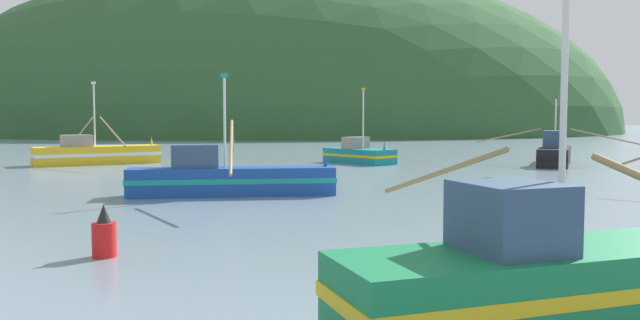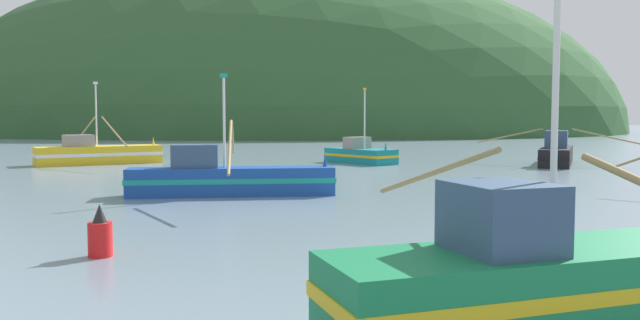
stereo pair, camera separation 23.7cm
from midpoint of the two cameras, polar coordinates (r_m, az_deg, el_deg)
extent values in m
ellipsoid|color=#47703D|center=(256.44, -20.87, 2.76)|extent=(88.02, 70.42, 58.39)
ellipsoid|color=#2D562D|center=(172.71, -4.24, 2.60)|extent=(178.17, 142.54, 85.12)
cube|color=gold|center=(54.14, -19.46, 0.42)|extent=(9.46, 7.27, 1.45)
cube|color=white|center=(54.13, -19.46, 0.50)|extent=(9.56, 7.34, 0.26)
cone|color=gold|center=(55.20, -14.99, 1.69)|extent=(0.28, 0.28, 0.70)
cube|color=gray|center=(53.77, -21.11, 1.62)|extent=(2.82, 2.71, 0.92)
cylinder|color=silver|center=(54.02, -19.71, 3.79)|extent=(0.12, 0.12, 4.93)
cube|color=white|center=(54.09, -19.77, 6.53)|extent=(0.32, 0.22, 0.20)
cylinder|color=#997F4C|center=(58.90, -20.53, 2.64)|extent=(4.08, 6.32, 2.16)
cylinder|color=#997F4C|center=(49.25, -18.28, 2.51)|extent=(4.08, 6.32, 2.16)
cube|color=#19479E|center=(30.85, -8.08, -1.92)|extent=(9.98, 3.12, 1.35)
cube|color=teal|center=(30.84, -8.08, -1.79)|extent=(10.08, 3.15, 0.24)
cone|color=#19479E|center=(31.04, 0.27, 0.06)|extent=(0.23, 0.23, 0.70)
cube|color=#334C6B|center=(30.82, -11.31, 0.33)|extent=(2.33, 1.56, 1.11)
cylinder|color=silver|center=(30.70, -8.77, 3.31)|extent=(0.12, 0.12, 4.28)
cube|color=teal|center=(30.77, -8.81, 7.52)|extent=(0.36, 0.08, 0.20)
cylinder|color=#997F4C|center=(34.82, -8.03, 1.94)|extent=(1.03, 6.45, 2.05)
cylinder|color=#997F4C|center=(26.61, -8.23, 1.36)|extent=(1.03, 6.45, 2.05)
cube|color=#147F84|center=(52.01, 3.39, 0.36)|extent=(5.96, 6.28, 1.20)
cube|color=gold|center=(52.01, 3.39, 0.43)|extent=(6.02, 6.34, 0.22)
cone|color=#147F84|center=(49.96, 5.66, 1.30)|extent=(0.28, 0.28, 0.70)
cube|color=gray|center=(52.24, 3.09, 1.56)|extent=(2.39, 2.30, 0.96)
cylinder|color=silver|center=(51.58, 3.77, 3.62)|extent=(0.12, 0.12, 4.72)
cube|color=gold|center=(51.63, 3.78, 6.37)|extent=(0.26, 0.29, 0.20)
cube|color=#197A47|center=(12.14, 18.84, -10.84)|extent=(8.00, 4.76, 1.44)
cube|color=gold|center=(12.12, 18.85, -10.51)|extent=(8.08, 4.81, 0.26)
cube|color=#334C6B|center=(11.44, 16.10, -4.93)|extent=(2.08, 2.24, 1.19)
cylinder|color=silver|center=(11.97, 20.50, 5.38)|extent=(0.12, 0.12, 5.37)
cylinder|color=#997F4C|center=(14.99, 9.95, -1.24)|extent=(1.95, 5.11, 1.51)
cube|color=black|center=(53.86, 20.18, 0.35)|extent=(5.55, 9.59, 1.38)
cube|color=black|center=(53.86, 20.19, 0.42)|extent=(5.61, 9.69, 0.25)
cone|color=black|center=(58.16, 20.39, 1.61)|extent=(0.26, 0.26, 0.70)
cube|color=#334C6B|center=(52.79, 20.17, 1.77)|extent=(2.23, 2.39, 1.34)
cylinder|color=silver|center=(54.02, 20.26, 3.14)|extent=(0.12, 0.12, 3.85)
cube|color=black|center=(54.04, 20.31, 5.31)|extent=(0.16, 0.35, 0.20)
cylinder|color=#997F4C|center=(54.07, 16.36, 2.10)|extent=(4.81, 2.03, 1.26)
cylinder|color=#997F4C|center=(53.77, 24.11, 1.91)|extent=(4.81, 2.03, 1.26)
cylinder|color=red|center=(18.22, -19.14, -6.78)|extent=(0.65, 0.65, 0.93)
cone|color=black|center=(18.10, -19.19, -4.55)|extent=(0.39, 0.39, 0.50)
camera|label=1|loc=(0.12, -90.19, -0.01)|focal=35.68mm
camera|label=2|loc=(0.12, 89.81, 0.01)|focal=35.68mm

